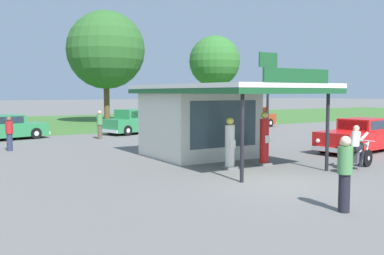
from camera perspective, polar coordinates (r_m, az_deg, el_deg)
The scene contains 16 objects.
ground_plane at distance 14.00m, azimuth 10.16°, elevation -6.77°, with size 300.00×300.00×0.00m, color slate.
grass_verge_strip at distance 41.34m, azimuth -18.74°, elevation 0.54°, with size 120.00×24.00×0.01m, color #3D6B2D.
service_station_kiosk at distance 18.51m, azimuth 1.60°, elevation 1.55°, with size 4.64×7.90×3.48m.
gas_pump_nearside at distance 15.77m, azimuth 4.91°, elevation -2.36°, with size 0.44×0.44×1.85m.
gas_pump_offside at distance 16.76m, azimuth 9.31°, elevation -1.71°, with size 0.44×0.44×2.01m.
motorcycle_with_rider at distance 16.69m, azimuth 20.41°, elevation -2.89°, with size 2.30×0.76×1.58m.
featured_classic_sedan at distance 21.79m, azimuth 20.94°, elevation -1.09°, with size 5.22×2.46×1.53m.
parked_car_back_row_centre_right at distance 34.78m, azimuth 7.27°, elevation 1.24°, with size 5.03×2.61×1.61m.
parked_car_back_row_left at distance 29.71m, azimuth -7.09°, elevation 0.65°, with size 5.27×3.09×1.61m.
bystander_leaning_by_kiosk at distance 22.25m, azimuth -22.49°, elevation -0.66°, with size 0.34×0.34×1.60m.
bystander_standing_back_lot at distance 10.67m, azimuth 19.10°, elevation -5.43°, with size 0.34×0.34×1.75m.
bystander_strolling_foreground at distance 26.33m, azimuth -11.82°, elevation 0.44°, with size 0.34×0.34×1.67m.
bystander_chatting_near_pumps at distance 27.60m, azimuth 0.26°, elevation 0.81°, with size 0.38×0.38×1.72m.
tree_oak_far_left at distance 52.39m, azimuth 2.94°, elevation 8.49°, with size 5.98×5.98×9.34m.
tree_oak_left at distance 40.86m, azimuth -11.00°, elevation 9.54°, with size 6.97×6.97×10.00m.
roadside_pole_sign at distance 21.47m, azimuth 9.76°, elevation 5.64°, with size 1.10×0.12×4.62m.
Camera 1 is at (-9.18, -10.22, 2.74)m, focal length 41.35 mm.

